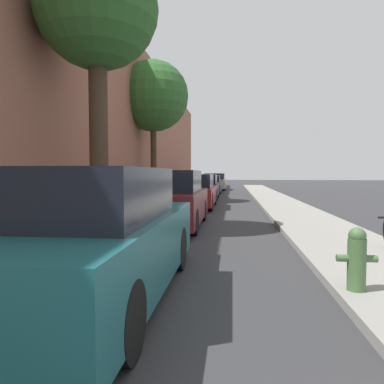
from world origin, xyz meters
TOP-DOWN VIEW (x-y plane):
  - ground_plane at (0.00, 16.00)m, footprint 120.00×120.00m
  - sidewalk_left at (-2.90, 16.00)m, footprint 2.00×52.00m
  - sidewalk_right at (2.90, 16.00)m, footprint 2.00×52.00m
  - building_facade_left at (-4.25, 16.00)m, footprint 0.70×52.00m
  - parked_car_teal at (-0.90, 5.50)m, footprint 1.76×4.43m
  - parked_car_maroon at (-0.95, 11.25)m, footprint 1.70×4.29m
  - parked_car_red at (-0.89, 16.76)m, footprint 1.72×4.70m
  - parked_car_black at (-0.94, 22.02)m, footprint 1.70×4.23m
  - parked_car_navy at (-1.00, 27.57)m, footprint 1.82×4.49m
  - parked_car_champagne at (-0.80, 32.81)m, footprint 1.85×4.57m
  - street_tree_near at (-2.47, 9.95)m, footprint 2.89×2.89m
  - street_tree_far at (-3.16, 19.22)m, footprint 3.44×3.44m
  - fire_hydrant at (2.13, 5.81)m, footprint 0.45×0.21m

SIDE VIEW (x-z plane):
  - ground_plane at x=0.00m, z-range 0.00..0.00m
  - sidewalk_left at x=-2.90m, z-range 0.00..0.12m
  - sidewalk_right at x=2.90m, z-range 0.00..0.12m
  - fire_hydrant at x=2.13m, z-range 0.13..0.86m
  - parked_car_navy at x=-1.00m, z-range -0.02..1.24m
  - parked_car_black at x=-0.94m, z-range -0.02..1.34m
  - parked_car_champagne at x=-0.80m, z-range -0.03..1.38m
  - parked_car_red at x=-0.89m, z-range -0.03..1.38m
  - parked_car_teal at x=-0.90m, z-range -0.04..1.49m
  - parked_car_maroon at x=-0.95m, z-range -0.05..1.49m
  - building_facade_left at x=-4.25m, z-range 0.00..7.89m
  - street_tree_far at x=-3.16m, z-range 1.78..8.58m
  - street_tree_near at x=-2.47m, z-range 1.91..8.59m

